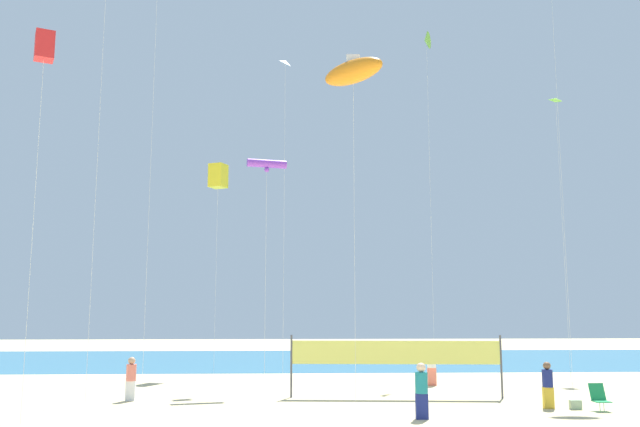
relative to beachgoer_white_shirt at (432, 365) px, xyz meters
The scene contains 15 objects.
ocean_band 16.38m from the beachgoer_white_shirt, 103.17° to the left, with size 120.00×20.00×0.01m, color teal.
beachgoer_white_shirt is the anchor object (origin of this frame).
beachgoer_navy_shirt 7.56m from the beachgoer_white_shirt, 70.40° to the right, with size 0.36×0.36×1.58m.
beachgoer_teal_shirt 9.44m from the beachgoer_white_shirt, 104.03° to the right, with size 0.39×0.39×1.72m.
beachgoer_coral_shirt 13.20m from the beachgoer_white_shirt, 159.92° to the right, with size 0.37×0.37×1.61m.
folding_beach_chair 8.71m from the beachgoer_white_shirt, 62.05° to the right, with size 0.52×0.65×0.89m.
volleyball_net 4.81m from the beachgoer_white_shirt, 118.91° to the right, with size 8.21×0.73×2.40m.
beach_handbag 8.13m from the beachgoer_white_shirt, 65.34° to the right, with size 0.39×0.19×0.31m, color #99B28C.
kite_violet_tube 11.87m from the beachgoer_white_shirt, behind, with size 1.88×0.80×10.30m.
kite_yellow_box 15.83m from the beachgoer_white_shirt, 148.77° to the left, with size 1.11×1.11×11.53m.
kite_lime_delta 19.39m from the beachgoer_white_shirt, 76.60° to the left, with size 0.70×1.03×19.73m.
kite_white_diamond 17.52m from the beachgoer_white_shirt, 148.39° to the left, with size 0.94×0.95×17.04m.
kite_red_box 20.43m from the beachgoer_white_shirt, 146.04° to the right, with size 0.77×0.77×12.24m.
kite_lime_diamond 18.23m from the beachgoer_white_shirt, 35.02° to the left, with size 0.83×0.82×15.80m.
kite_orange_inflatable 13.61m from the beachgoer_white_shirt, 124.48° to the right, with size 2.64×2.35×13.22m.
Camera 1 is at (-2.69, -17.94, 3.37)m, focal length 36.84 mm.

